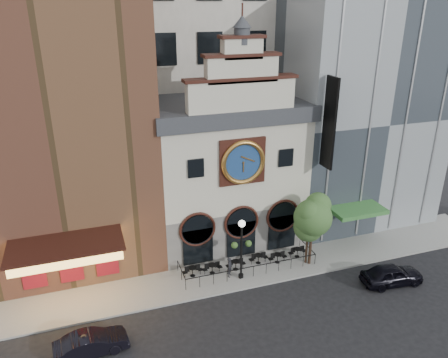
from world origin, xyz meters
TOP-DOWN VIEW (x-y plane):
  - ground at (0.00, 0.00)m, footprint 120.00×120.00m
  - sidewalk at (0.00, 2.50)m, footprint 44.00×5.00m
  - clock_building at (0.00, 7.82)m, footprint 12.60×8.78m
  - theater_building at (-13.00, 9.96)m, footprint 14.00×15.60m
  - retail_building at (12.99, 9.99)m, footprint 14.00×14.40m
  - cafe_railing at (0.00, 2.50)m, footprint 10.60×2.60m
  - bistro_0 at (-4.38, 2.73)m, footprint 1.58×0.68m
  - bistro_1 at (-2.85, 2.61)m, footprint 1.58×0.68m
  - bistro_2 at (-0.96, 2.50)m, footprint 1.58×0.68m
  - bistro_3 at (1.06, 2.76)m, footprint 1.58×0.68m
  - bistro_4 at (2.56, 2.38)m, footprint 1.58×0.68m
  - bistro_5 at (4.47, 2.62)m, footprint 1.58×0.68m
  - car_right at (9.51, -2.73)m, footprint 4.79×2.28m
  - car_left at (-12.09, -2.84)m, footprint 4.46×1.94m
  - pedestrian at (-1.70, 1.81)m, footprint 0.66×0.69m
  - lamppost at (-0.94, 1.40)m, footprint 1.55×0.60m
  - tree_left at (4.76, 1.69)m, footprint 2.42×2.33m
  - tree_right at (4.98, 1.48)m, footprint 3.08×2.96m

SIDE VIEW (x-z plane):
  - ground at x=0.00m, z-range 0.00..0.00m
  - sidewalk at x=0.00m, z-range 0.00..0.15m
  - cafe_railing at x=0.00m, z-range 0.15..1.05m
  - bistro_0 at x=-4.38m, z-range 0.16..1.06m
  - bistro_1 at x=-2.85m, z-range 0.16..1.06m
  - bistro_2 at x=-0.96m, z-range 0.16..1.06m
  - bistro_3 at x=1.06m, z-range 0.16..1.06m
  - bistro_4 at x=2.56m, z-range 0.16..1.06m
  - bistro_5 at x=4.47m, z-range 0.16..1.06m
  - car_left at x=-12.09m, z-range 0.00..1.43m
  - car_right at x=9.51m, z-range 0.00..1.58m
  - pedestrian at x=-1.70m, z-range 0.15..1.75m
  - lamppost at x=-0.94m, z-range 0.73..5.60m
  - tree_left at x=4.76m, z-range 1.24..5.89m
  - tree_right at x=4.98m, z-range 1.53..7.46m
  - clock_building at x=0.00m, z-range -2.64..16.01m
  - retail_building at x=12.99m, z-range 0.14..20.14m
  - theater_building at x=-13.00m, z-range 0.10..25.10m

